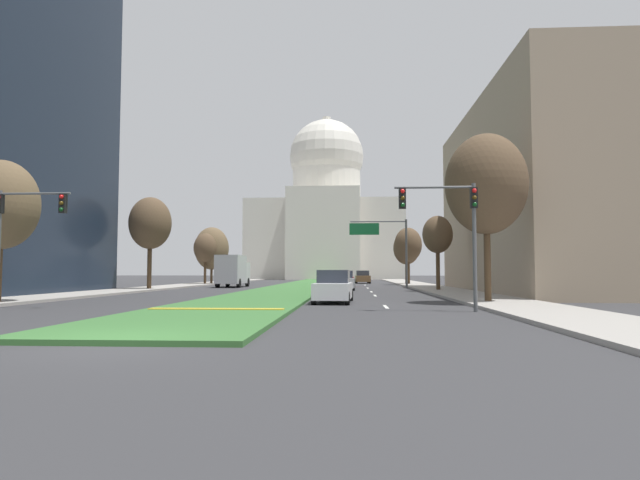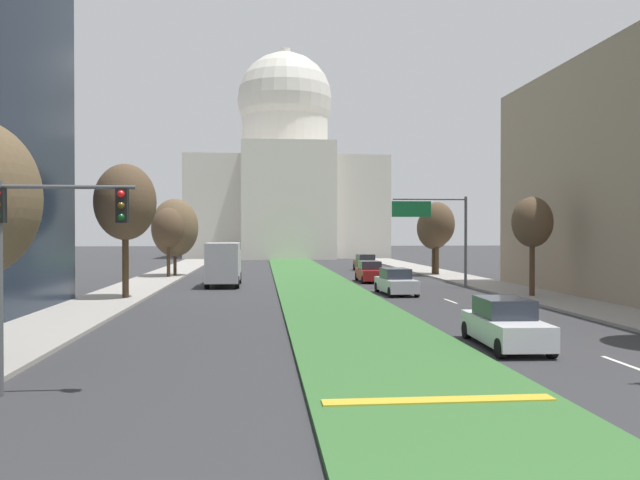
# 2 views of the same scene
# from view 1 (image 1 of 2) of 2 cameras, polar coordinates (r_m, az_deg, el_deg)

# --- Properties ---
(ground_plane) EXTENTS (260.00, 260.00, 0.00)m
(ground_plane) POSITION_cam_1_polar(r_m,az_deg,el_deg) (62.48, -1.46, -4.86)
(ground_plane) COLOR #333335
(grass_median) EXTENTS (5.90, 91.74, 0.14)m
(grass_median) POSITION_cam_1_polar(r_m,az_deg,el_deg) (57.41, -1.89, -4.92)
(grass_median) COLOR #386B33
(grass_median) RESTS_ON ground_plane
(median_curb_nose) EXTENTS (5.31, 0.50, 0.04)m
(median_curb_nose) POSITION_cam_1_polar(r_m,az_deg,el_deg) (21.21, -11.11, -7.29)
(median_curb_nose) COLOR gold
(median_curb_nose) RESTS_ON grass_median
(lane_dashes_right) EXTENTS (0.16, 39.91, 0.01)m
(lane_dashes_right) POSITION_cam_1_polar(r_m,az_deg,el_deg) (43.04, 5.51, -5.52)
(lane_dashes_right) COLOR silver
(lane_dashes_right) RESTS_ON ground_plane
(sidewalk_left) EXTENTS (4.00, 91.74, 0.15)m
(sidewalk_left) POSITION_cam_1_polar(r_m,az_deg,el_deg) (55.10, -15.76, -4.86)
(sidewalk_left) COLOR #9E9991
(sidewalk_left) RESTS_ON ground_plane
(sidewalk_right) EXTENTS (4.00, 91.74, 0.15)m
(sidewalk_right) POSITION_cam_1_polar(r_m,az_deg,el_deg) (52.60, 11.60, -5.00)
(sidewalk_right) COLOR #9E9991
(sidewalk_right) RESTS_ON ground_plane
(midrise_block_right) EXTENTS (12.05, 26.50, 14.51)m
(midrise_block_right) POSITION_cam_1_polar(r_m,az_deg,el_deg) (44.36, 23.87, 4.20)
(midrise_block_right) COLOR tan
(midrise_block_right) RESTS_ON ground_plane
(capitol_building) EXTENTS (31.35, 29.43, 35.11)m
(capitol_building) POSITION_cam_1_polar(r_m,az_deg,el_deg) (113.16, 0.70, 2.34)
(capitol_building) COLOR silver
(capitol_building) RESTS_ON ground_plane
(traffic_light_near_left) EXTENTS (3.34, 0.35, 5.20)m
(traffic_light_near_left) POSITION_cam_1_polar(r_m,az_deg,el_deg) (26.82, -29.82, 1.70)
(traffic_light_near_left) COLOR #515456
(traffic_light_near_left) RESTS_ON ground_plane
(traffic_light_near_right) EXTENTS (3.34, 0.35, 5.20)m
(traffic_light_near_right) POSITION_cam_1_polar(r_m,az_deg,el_deg) (22.11, 14.15, 2.34)
(traffic_light_near_right) COLOR #515456
(traffic_light_near_right) RESTS_ON ground_plane
(overhead_guide_sign) EXTENTS (5.44, 0.20, 6.50)m
(overhead_guide_sign) POSITION_cam_1_polar(r_m,az_deg,el_deg) (50.11, 7.00, 0.10)
(overhead_guide_sign) COLOR #515456
(overhead_guide_sign) RESTS_ON ground_plane
(street_tree_left_near) EXTENTS (3.52, 3.52, 7.10)m
(street_tree_left_near) POSITION_cam_1_polar(r_m,az_deg,el_deg) (30.33, -31.14, 3.26)
(street_tree_left_near) COLOR #4C3823
(street_tree_left_near) RESTS_ON ground_plane
(street_tree_right_near) EXTENTS (4.08, 4.08, 8.58)m
(street_tree_right_near) POSITION_cam_1_polar(r_m,az_deg,el_deg) (28.12, 17.46, 5.74)
(street_tree_right_near) COLOR #4C3823
(street_tree_right_near) RESTS_ON ground_plane
(street_tree_left_mid) EXTENTS (3.56, 3.56, 7.95)m
(street_tree_left_mid) POSITION_cam_1_polar(r_m,az_deg,el_deg) (47.47, -17.83, 1.70)
(street_tree_left_mid) COLOR #4C3823
(street_tree_left_mid) RESTS_ON ground_plane
(street_tree_right_mid) EXTENTS (2.42, 2.42, 6.10)m
(street_tree_right_mid) POSITION_cam_1_polar(r_m,az_deg,el_deg) (43.64, 12.56, 0.52)
(street_tree_right_mid) COLOR #4C3823
(street_tree_right_mid) RESTS_ON ground_plane
(street_tree_left_far) EXTENTS (2.74, 2.74, 6.09)m
(street_tree_left_far) POSITION_cam_1_polar(r_m,az_deg,el_deg) (63.97, -12.26, -0.86)
(street_tree_left_far) COLOR #4C3823
(street_tree_left_far) RESTS_ON ground_plane
(street_tree_right_far) EXTENTS (3.22, 3.22, 6.74)m
(street_tree_right_far) POSITION_cam_1_polar(r_m,az_deg,el_deg) (62.95, 9.48, -0.54)
(street_tree_right_far) COLOR #4C3823
(street_tree_right_far) RESTS_ON ground_plane
(street_tree_left_distant) EXTENTS (4.11, 4.11, 6.96)m
(street_tree_left_distant) POSITION_cam_1_polar(r_m,az_deg,el_deg) (65.48, -11.59, -0.90)
(street_tree_left_distant) COLOR #4C3823
(street_tree_left_distant) RESTS_ON ground_plane
(street_tree_right_distant) EXTENTS (3.11, 3.11, 6.29)m
(street_tree_right_distant) POSITION_cam_1_polar(r_m,az_deg,el_deg) (63.48, 9.31, -0.90)
(street_tree_right_distant) COLOR #4C3823
(street_tree_right_distant) RESTS_ON ground_plane
(sedan_lead_stopped) EXTENTS (2.04, 4.71, 1.69)m
(sedan_lead_stopped) POSITION_cam_1_polar(r_m,az_deg,el_deg) (27.53, 1.48, -5.12)
(sedan_lead_stopped) COLOR silver
(sedan_lead_stopped) RESTS_ON ground_plane
(sedan_midblock) EXTENTS (2.04, 4.62, 1.66)m
(sedan_midblock) POSITION_cam_1_polar(r_m,az_deg,el_deg) (45.94, 2.49, -4.43)
(sedan_midblock) COLOR #BCBCC1
(sedan_midblock) RESTS_ON ground_plane
(sedan_distant) EXTENTS (1.91, 4.59, 1.67)m
(sedan_distant) POSITION_cam_1_polar(r_m,az_deg,el_deg) (56.01, 2.73, -4.23)
(sedan_distant) COLOR maroon
(sedan_distant) RESTS_ON ground_plane
(sedan_far_horizon) EXTENTS (2.06, 4.55, 1.70)m
(sedan_far_horizon) POSITION_cam_1_polar(r_m,az_deg,el_deg) (70.88, 4.61, -4.03)
(sedan_far_horizon) COLOR brown
(sedan_far_horizon) RESTS_ON ground_plane
(box_truck_delivery) EXTENTS (2.40, 6.40, 3.20)m
(box_truck_delivery) POSITION_cam_1_polar(r_m,az_deg,el_deg) (54.45, -9.39, -3.28)
(box_truck_delivery) COLOR #BCBCC1
(box_truck_delivery) RESTS_ON ground_plane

